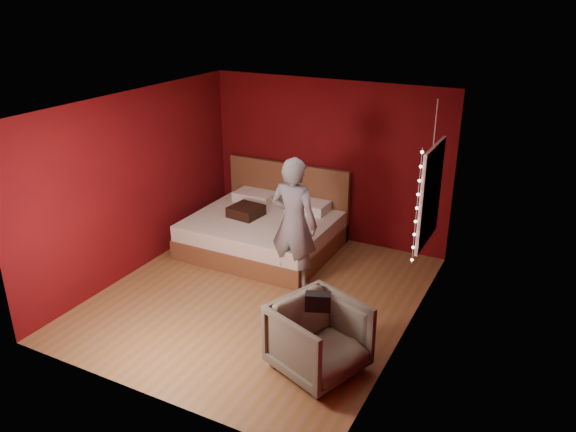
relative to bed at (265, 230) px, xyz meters
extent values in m
plane|color=brown|center=(0.67, -1.37, -0.31)|extent=(4.50, 4.50, 0.00)
cube|color=#57090B|center=(0.67, 0.89, 0.99)|extent=(4.00, 0.02, 2.60)
cube|color=#57090B|center=(0.67, -3.63, 0.99)|extent=(4.00, 0.02, 2.60)
cube|color=#57090B|center=(-1.34, -1.37, 0.99)|extent=(0.02, 4.50, 2.60)
cube|color=#57090B|center=(2.68, -1.37, 0.99)|extent=(0.02, 4.50, 2.60)
cube|color=silver|center=(0.67, -1.37, 2.30)|extent=(4.00, 4.50, 0.02)
cube|color=white|center=(2.64, -0.47, 1.19)|extent=(0.04, 0.97, 1.27)
cube|color=black|center=(2.62, -0.47, 1.19)|extent=(0.02, 0.85, 1.15)
cube|color=white|center=(2.62, -0.47, 1.19)|extent=(0.03, 0.05, 1.15)
cube|color=white|center=(2.62, -0.47, 1.19)|extent=(0.03, 0.85, 0.05)
cylinder|color=silver|center=(2.61, -1.00, 1.19)|extent=(0.01, 0.01, 1.45)
sphere|color=#FFF2CC|center=(2.61, -1.00, 0.51)|extent=(0.04, 0.04, 0.04)
sphere|color=#FFF2CC|center=(2.61, -1.00, 0.68)|extent=(0.04, 0.04, 0.04)
sphere|color=#FFF2CC|center=(2.61, -1.00, 0.85)|extent=(0.04, 0.04, 0.04)
sphere|color=#FFF2CC|center=(2.61, -1.00, 1.02)|extent=(0.04, 0.04, 0.04)
sphere|color=#FFF2CC|center=(2.61, -1.00, 1.19)|extent=(0.04, 0.04, 0.04)
sphere|color=#FFF2CC|center=(2.61, -1.00, 1.36)|extent=(0.04, 0.04, 0.04)
sphere|color=#FFF2CC|center=(2.61, -1.00, 1.52)|extent=(0.04, 0.04, 0.04)
sphere|color=#FFF2CC|center=(2.61, -1.00, 1.69)|extent=(0.04, 0.04, 0.04)
sphere|color=#FFF2CC|center=(2.61, -1.00, 1.86)|extent=(0.04, 0.04, 0.04)
cube|color=brown|center=(0.00, -0.10, -0.16)|extent=(2.19, 1.86, 0.31)
cube|color=beige|center=(0.00, -0.10, 0.11)|extent=(2.14, 1.82, 0.24)
cube|color=brown|center=(0.00, 0.78, 0.29)|extent=(2.19, 0.09, 1.20)
cube|color=silver|center=(-0.49, 0.52, 0.31)|extent=(0.66, 0.42, 0.15)
cube|color=silver|center=(0.49, 0.52, 0.31)|extent=(0.66, 0.42, 0.15)
imported|color=slate|center=(0.94, -0.87, 0.62)|extent=(0.68, 0.45, 1.86)
imported|color=#5B5848|center=(2.03, -2.44, 0.09)|extent=(1.14, 1.13, 0.81)
cube|color=black|center=(2.05, -2.52, 0.59)|extent=(0.29, 0.22, 0.19)
cube|color=black|center=(-0.27, -0.13, 0.31)|extent=(0.51, 0.51, 0.16)
cylinder|color=silver|center=(2.51, -0.01, 1.96)|extent=(0.01, 0.01, 0.66)
imported|color=#1B5E2A|center=(2.51, -0.01, 1.46)|extent=(0.35, 0.32, 0.34)
camera|label=1|loc=(4.05, -7.09, 3.58)|focal=35.00mm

